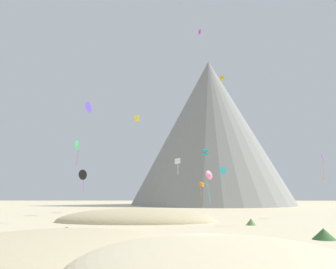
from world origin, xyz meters
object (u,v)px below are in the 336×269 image
bush_near_left (142,248)px  rock_massif (211,132)px  kite_white_low (177,161)px  kite_cyan_low (223,170)px  kite_indigo_mid (88,107)px  bush_low_patch (251,222)px  kite_green_mid (77,145)px  kite_teal_mid (205,152)px  bush_ridge_crest (296,249)px  bush_far_right (324,234)px  kite_orange_low (201,185)px  kite_black_low (83,175)px  kite_violet_low (323,162)px  kite_rainbow_low (210,175)px  bush_scatter_east (67,229)px  kite_magenta_high (200,32)px  kite_yellow_mid (137,118)px  kite_gold_high (222,78)px

bush_near_left → rock_massif: size_ratio=0.01×
rock_massif → kite_white_low: bearing=-106.1°
kite_cyan_low → kite_indigo_mid: bearing=46.3°
bush_low_patch → kite_green_mid: kite_green_mid is taller
bush_near_left → kite_green_mid: (-20.23, 49.08, 15.19)m
kite_teal_mid → kite_indigo_mid: size_ratio=0.68×
bush_ridge_crest → kite_cyan_low: 47.62m
bush_far_right → kite_orange_low: 50.89m
kite_black_low → bush_near_left: bearing=134.0°
kite_violet_low → kite_indigo_mid: (-45.86, 0.44, 11.17)m
bush_low_patch → kite_violet_low: size_ratio=0.28×
kite_rainbow_low → kite_white_low: 26.48m
bush_far_right → kite_white_low: size_ratio=0.52×
rock_massif → kite_violet_low: bearing=-80.5°
bush_scatter_east → kite_violet_low: kite_violet_low is taller
kite_cyan_low → kite_indigo_mid: kite_indigo_mid is taller
bush_far_right → kite_magenta_high: bearing=117.2°
bush_low_patch → kite_rainbow_low: (-4.44, 11.40, 7.17)m
rock_massif → kite_cyan_low: (-5.23, -64.93, -21.00)m
kite_magenta_high → kite_yellow_mid: bearing=93.4°
kite_green_mid → kite_yellow_mid: (16.30, -20.41, 1.56)m
bush_scatter_east → rock_massif: 105.73m
kite_orange_low → kite_indigo_mid: (-24.21, -19.89, 14.77)m
bush_low_patch → kite_cyan_low: kite_cyan_low is taller
kite_violet_low → kite_gold_high: size_ratio=3.91×
bush_far_right → kite_rainbow_low: bearing=107.1°
bush_far_right → kite_black_low: bearing=132.9°
kite_black_low → kite_violet_low: bearing=-165.3°
kite_gold_high → kite_black_low: bearing=-56.4°
kite_teal_mid → kite_rainbow_low: (-1.19, -19.50, -6.67)m
kite_gold_high → kite_magenta_high: bearing=-9.7°
bush_low_patch → kite_yellow_mid: bearing=159.2°
bush_near_left → kite_black_low: kite_black_low is taller
bush_far_right → kite_magenta_high: size_ratio=2.57×
rock_massif → kite_black_low: size_ratio=15.89×
bush_far_right → kite_indigo_mid: bearing=136.6°
kite_teal_mid → kite_orange_low: kite_teal_mid is taller
kite_gold_high → kite_teal_mid: bearing=-28.9°
kite_green_mid → bush_low_patch: bearing=-126.3°
kite_magenta_high → kite_cyan_low: 30.56m
kite_indigo_mid → bush_near_left: bearing=37.6°
bush_far_right → kite_teal_mid: kite_teal_mid is taller
kite_indigo_mid → kite_white_low: (18.21, 21.41, -8.69)m
kite_violet_low → kite_yellow_mid: 36.48m
kite_orange_low → kite_white_low: bearing=112.8°
kite_gold_high → kite_orange_low: 30.98m
kite_cyan_low → kite_indigo_mid: (-28.14, -8.93, 12.02)m
kite_cyan_low → kite_magenta_high: bearing=101.0°
bush_near_left → kite_orange_low: kite_orange_low is taller
kite_rainbow_low → kite_cyan_low: (4.39, 12.89, 1.83)m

